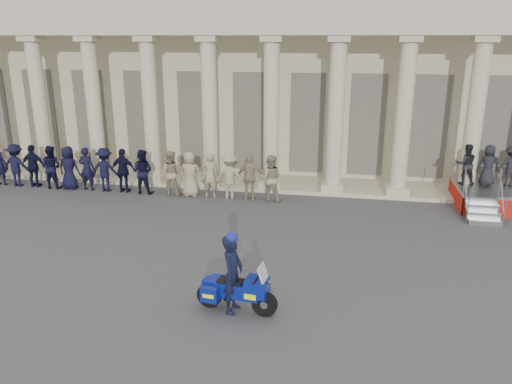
# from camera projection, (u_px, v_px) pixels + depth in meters

# --- Properties ---
(ground) EXTENTS (90.00, 90.00, 0.00)m
(ground) POSITION_uv_depth(u_px,v_px,m) (180.00, 270.00, 13.97)
(ground) COLOR #39393C
(ground) RESTS_ON ground
(building) EXTENTS (40.00, 12.50, 9.00)m
(building) POSITION_uv_depth(u_px,v_px,m) (267.00, 70.00, 26.45)
(building) COLOR tan
(building) RESTS_ON ground
(officer_rank) EXTENTS (16.34, 0.70, 1.85)m
(officer_rank) POSITION_uv_depth(u_px,v_px,m) (88.00, 169.00, 20.96)
(officer_rank) COLOR black
(officer_rank) RESTS_ON ground
(reviewing_stand) EXTENTS (3.89, 3.77, 2.34)m
(reviewing_stand) POSITION_uv_depth(u_px,v_px,m) (505.00, 175.00, 18.81)
(reviewing_stand) COLOR gray
(reviewing_stand) RESTS_ON ground
(motorcycle) EXTENTS (2.00, 0.87, 1.28)m
(motorcycle) POSITION_uv_depth(u_px,v_px,m) (237.00, 290.00, 11.69)
(motorcycle) COLOR black
(motorcycle) RESTS_ON ground
(rider) EXTENTS (0.54, 0.75, 2.01)m
(rider) POSITION_uv_depth(u_px,v_px,m) (232.00, 273.00, 11.59)
(rider) COLOR black
(rider) RESTS_ON ground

